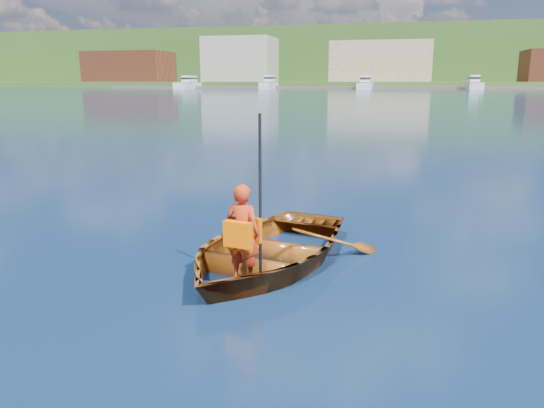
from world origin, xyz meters
TOP-DOWN VIEW (x-y plane):
  - ground at (0.00, 0.00)m, footprint 600.00×600.00m
  - rowboat at (-0.18, -0.39)m, footprint 3.18×3.93m
  - child_paddler at (-0.23, -1.30)m, footprint 0.48×0.40m
  - shoreline at (0.00, 236.61)m, footprint 400.00×140.00m
  - dock at (-4.69, 148.00)m, footprint 160.04×9.29m
  - waterfront_buildings at (-7.74, 165.00)m, footprint 202.00×16.00m
  - marina_yachts at (4.48, 143.32)m, footprint 140.95×13.62m
  - hillside_trees at (13.19, 241.53)m, footprint 317.08×77.63m

SIDE VIEW (x-z plane):
  - ground at x=0.00m, z-range 0.00..0.00m
  - rowboat at x=-0.18m, z-range -0.15..0.57m
  - dock at x=-4.69m, z-range 0.00..0.80m
  - child_paddler at x=-0.23m, z-range -0.29..1.67m
  - marina_yachts at x=4.48m, z-range -0.76..3.56m
  - waterfront_buildings at x=-7.74m, z-range 0.74..14.74m
  - shoreline at x=0.00m, z-range -0.68..21.32m
  - hillside_trees at x=13.19m, z-range 6.82..30.33m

